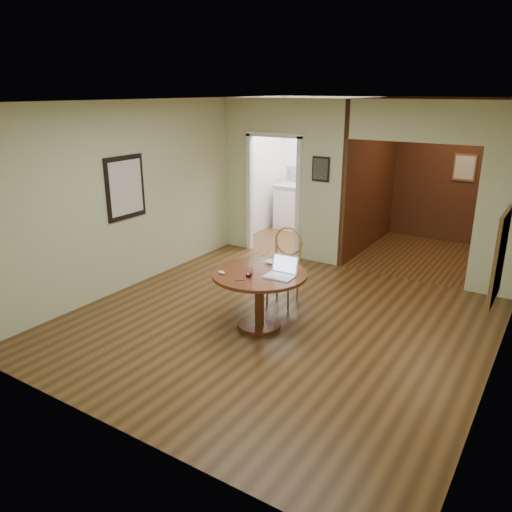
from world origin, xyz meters
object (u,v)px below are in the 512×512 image
Objects in this scene: dining_table at (259,287)px; closed_laptop at (276,265)px; open_laptop at (282,271)px; chair at (285,262)px.

dining_table is 3.24× the size of closed_laptop.
open_laptop is at bearing -45.97° from closed_laptop.
dining_table is at bearing -172.34° from open_laptop.
open_laptop reaches higher than dining_table.
dining_table is 1.10× the size of chair.
chair reaches higher than closed_laptop.
chair is 2.93× the size of closed_laptop.
closed_laptop reaches higher than dining_table.
dining_table is at bearing -85.88° from chair.
closed_laptop is at bearing 129.48° from open_laptop.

